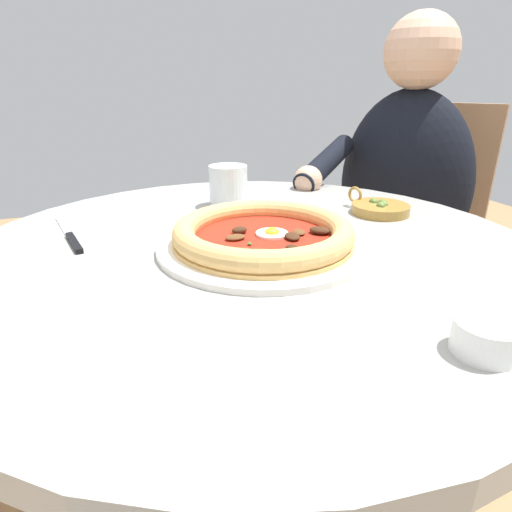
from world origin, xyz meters
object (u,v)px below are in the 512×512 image
object	(u,v)px
ramekin_capers	(486,337)
dining_table	(252,317)
steak_knife	(71,238)
pizza_on_plate	(263,236)
cafe_chair_diner	(413,225)
diner_person	(394,251)
olive_pan	(380,208)
water_glass	(228,189)

from	to	relation	value
ramekin_capers	dining_table	bearing A→B (deg)	-162.24
dining_table	steak_knife	world-z (taller)	steak_knife
pizza_on_plate	cafe_chair_diner	world-z (taller)	cafe_chair_diner
dining_table	diner_person	xyz separation A→B (m)	(-0.38, 0.58, -0.09)
pizza_on_plate	cafe_chair_diner	size ratio (longest dim) A/B	0.36
pizza_on_plate	cafe_chair_diner	bearing A→B (deg)	124.64
dining_table	cafe_chair_diner	world-z (taller)	cafe_chair_diner
ramekin_capers	olive_pan	world-z (taller)	olive_pan
cafe_chair_diner	pizza_on_plate	bearing A→B (deg)	-55.36
water_glass	steak_knife	world-z (taller)	water_glass
olive_pan	diner_person	bearing A→B (deg)	136.24
water_glass	pizza_on_plate	bearing A→B (deg)	-3.85
steak_knife	diner_person	world-z (taller)	diner_person
steak_knife	olive_pan	size ratio (longest dim) A/B	1.58
diner_person	ramekin_capers	bearing A→B (deg)	-32.55
diner_person	pizza_on_plate	bearing A→B (deg)	-54.83
steak_knife	dining_table	bearing A→B (deg)	66.91
steak_knife	ramekin_capers	xyz separation A→B (m)	(0.47, 0.39, 0.01)
dining_table	olive_pan	size ratio (longest dim) A/B	6.98
water_glass	cafe_chair_diner	distance (m)	0.75
pizza_on_plate	steak_knife	bearing A→B (deg)	-116.43
steak_knife	olive_pan	bearing A→B (deg)	85.95
water_glass	ramekin_capers	size ratio (longest dim) A/B	1.36
pizza_on_plate	water_glass	xyz separation A→B (m)	(-0.25, 0.02, 0.02)
dining_table	steak_knife	size ratio (longest dim) A/B	4.41
pizza_on_plate	diner_person	size ratio (longest dim) A/B	0.29
water_glass	ramekin_capers	world-z (taller)	water_glass
pizza_on_plate	steak_knife	xyz separation A→B (m)	(-0.14, -0.29, -0.02)
water_glass	diner_person	xyz separation A→B (m)	(-0.15, 0.55, -0.27)
ramekin_capers	steak_knife	bearing A→B (deg)	-140.56
cafe_chair_diner	diner_person	bearing A→B (deg)	-57.84
olive_pan	ramekin_capers	bearing A→B (deg)	-22.62
dining_table	water_glass	xyz separation A→B (m)	(-0.23, 0.03, 0.17)
dining_table	ramekin_capers	distance (m)	0.40
ramekin_capers	diner_person	distance (m)	0.90
olive_pan	pizza_on_plate	bearing A→B (deg)	-70.19
steak_knife	cafe_chair_diner	world-z (taller)	cafe_chair_diner
ramekin_capers	cafe_chair_diner	world-z (taller)	cafe_chair_diner
olive_pan	diner_person	size ratio (longest dim) A/B	0.12
water_glass	steak_knife	bearing A→B (deg)	-69.73
dining_table	diner_person	size ratio (longest dim) A/B	0.81
pizza_on_plate	ramekin_capers	size ratio (longest dim) A/B	5.34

